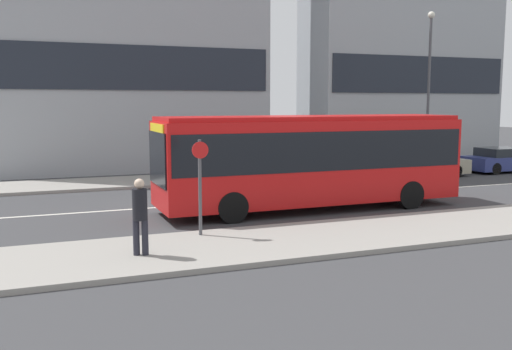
% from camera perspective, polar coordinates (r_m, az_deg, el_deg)
% --- Properties ---
extents(ground_plane, '(120.00, 120.00, 0.00)m').
position_cam_1_polar(ground_plane, '(20.26, -6.94, -3.05)').
color(ground_plane, '#3A3A3D').
extents(sidewalk_near, '(44.00, 3.50, 0.13)m').
position_cam_1_polar(sidewalk_near, '(14.41, -0.64, -6.98)').
color(sidewalk_near, gray).
rests_on(sidewalk_near, ground_plane).
extents(sidewalk_far, '(44.00, 3.50, 0.13)m').
position_cam_1_polar(sidewalk_far, '(26.28, -10.37, -0.60)').
color(sidewalk_far, gray).
rests_on(sidewalk_far, ground_plane).
extents(lane_centerline, '(41.80, 0.16, 0.01)m').
position_cam_1_polar(lane_centerline, '(20.26, -6.94, -3.04)').
color(lane_centerline, silver).
rests_on(lane_centerline, ground_plane).
extents(apartment_block_right_tower, '(12.70, 4.21, 19.16)m').
position_cam_1_polar(apartment_block_right_tower, '(38.40, 14.48, 15.98)').
color(apartment_block_right_tower, '#9EA3A8').
rests_on(apartment_block_right_tower, ground_plane).
extents(city_bus, '(10.42, 2.64, 3.17)m').
position_cam_1_polar(city_bus, '(19.31, 5.46, 1.93)').
color(city_bus, red).
rests_on(city_bus, ground_plane).
extents(parked_car_0, '(4.53, 1.77, 1.39)m').
position_cam_1_polar(parked_car_0, '(28.96, 16.24, 1.12)').
color(parked_car_0, '#A39E84').
rests_on(parked_car_0, ground_plane).
extents(parked_car_1, '(4.07, 1.86, 1.27)m').
position_cam_1_polar(parked_car_1, '(32.49, 23.41, 1.37)').
color(parked_car_1, navy).
rests_on(parked_car_1, ground_plane).
extents(pedestrian_near_stop, '(0.34, 0.34, 1.77)m').
position_cam_1_polar(pedestrian_near_stop, '(13.27, -11.53, -3.62)').
color(pedestrian_near_stop, '#23232D').
rests_on(pedestrian_near_stop, sidewalk_near).
extents(bus_stop_sign, '(0.44, 0.12, 2.53)m').
position_cam_1_polar(bus_stop_sign, '(14.97, -5.61, -0.45)').
color(bus_stop_sign, '#4C4C51').
rests_on(bus_stop_sign, sidewalk_near).
extents(street_lamp, '(0.36, 0.36, 8.07)m').
position_cam_1_polar(street_lamp, '(31.06, 16.92, 9.45)').
color(street_lamp, '#4C4C51').
rests_on(street_lamp, sidewalk_far).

